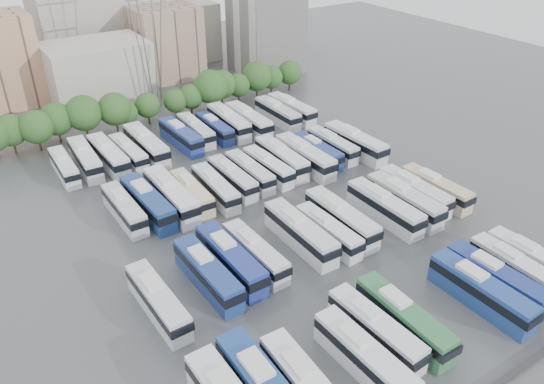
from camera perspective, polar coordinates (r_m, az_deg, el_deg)
ground at (r=72.23m, az=1.58°, el=-3.24°), size 220.00×220.00×0.00m
tree_line at (r=103.57m, az=-12.35°, el=9.63°), size 64.91×7.89×8.49m
city_buildings at (r=128.09m, az=-20.57°, el=14.08°), size 102.00×35.00×20.00m
apartment_tower at (r=130.03m, az=-0.64°, el=18.49°), size 14.00×14.00×26.00m
electricity_pylon at (r=107.79m, az=-13.42°, el=18.27°), size 9.00×6.91×33.83m
bus_r0_s4 at (r=52.34m, az=9.94°, el=-17.11°), size 3.01×12.12×3.78m
bus_r0_s5 at (r=55.16m, az=11.07°, el=-14.25°), size 3.05×11.80×3.67m
bus_r0_s6 at (r=56.71m, az=14.00°, el=-13.04°), size 2.89×12.31×3.85m
bus_r0_s9 at (r=62.33m, az=21.58°, el=-9.88°), size 2.92×12.55×3.93m
bus_r0_s10 at (r=64.67m, az=22.93°, el=-8.63°), size 3.09×12.26×3.82m
bus_r0_s11 at (r=67.35m, az=24.72°, el=-7.49°), size 2.66×11.55×3.61m
bus_r0_s12 at (r=69.65m, az=26.26°, el=-6.58°), size 2.92×11.46×3.57m
bus_r1_s0 at (r=58.40m, az=-12.17°, el=-11.36°), size 2.87×11.79×3.68m
bus_r1_s2 at (r=60.87m, az=-6.93°, el=-8.66°), size 2.95×12.41×3.88m
bus_r1_s3 at (r=62.58m, az=-4.47°, el=-7.19°), size 2.93×12.74×3.99m
bus_r1_s4 at (r=63.75m, az=-1.83°, el=-6.49°), size 2.78×11.56×3.61m
bus_r1_s6 at (r=66.80m, az=3.06°, el=-4.36°), size 2.92×12.89×4.04m
bus_r1_s7 at (r=67.80m, az=6.07°, el=-4.20°), size 2.69×11.14×3.48m
bus_r1_s8 at (r=70.09m, az=7.47°, el=-2.78°), size 2.88×12.74×3.99m
bus_r1_s10 at (r=73.29m, az=12.02°, el=-1.63°), size 2.82×12.68×3.97m
bus_r1_s11 at (r=75.57m, az=14.05°, el=-0.83°), size 2.79×12.74×4.00m
bus_r1_s12 at (r=78.16m, az=15.06°, el=0.07°), size 2.76×12.25×3.84m
bus_r1_s13 at (r=80.05m, az=17.21°, el=0.42°), size 2.87×11.72×3.66m
bus_r2_s1 at (r=74.52m, az=-15.61°, el=-1.72°), size 2.63×11.53×3.61m
bus_r2_s2 at (r=74.69m, az=-13.22°, el=-1.08°), size 3.33×13.10×4.08m
bus_r2_s3 at (r=75.58m, az=-10.82°, el=-0.32°), size 2.97×13.46×4.22m
bus_r2_s4 at (r=76.56m, az=-8.62°, el=-0.01°), size 2.69×10.97×3.42m
bus_r2_s5 at (r=77.04m, az=-6.10°, el=0.48°), size 2.93×11.63×3.62m
bus_r2_s6 at (r=79.45m, az=-4.29°, el=1.55°), size 2.57×11.41×3.57m
bus_r2_s7 at (r=81.04m, az=-2.43°, el=2.22°), size 2.48×11.27×3.53m
bus_r2_s8 at (r=82.46m, az=-0.41°, el=2.76°), size 2.80×11.25×3.51m
bus_r2_s9 at (r=84.68m, az=1.04°, el=3.70°), size 3.05×12.52×3.91m
bus_r2_s10 at (r=85.10m, az=3.58°, el=3.86°), size 2.90×13.14×4.12m
bus_r2_s11 at (r=87.75m, az=4.92°, el=4.43°), size 2.49×11.02×3.45m
bus_r2_s12 at (r=89.94m, az=6.54°, el=5.05°), size 2.47×11.25×3.53m
bus_r2_s13 at (r=90.68m, az=8.92°, el=5.29°), size 3.33×13.24×4.12m
bus_r3_s0 at (r=88.68m, az=-21.44°, el=2.57°), size 2.55×10.86×3.40m
bus_r3_s1 at (r=89.62m, az=-19.45°, el=3.43°), size 3.17×12.44×3.87m
bus_r3_s2 at (r=89.38m, az=-17.18°, el=3.80°), size 3.16×12.81×3.99m
bus_r3_s3 at (r=89.95m, az=-15.18°, el=4.13°), size 2.97×11.35×3.53m
bus_r3_s4 at (r=91.10m, az=-13.36°, el=4.97°), size 3.10×13.48×4.22m
bus_r3_s6 at (r=93.69m, az=-9.77°, el=5.97°), size 3.19×12.29×3.82m
bus_r3_s7 at (r=95.71m, az=-8.20°, el=6.59°), size 2.87×11.64×3.63m
bus_r3_s8 at (r=96.44m, az=-6.18°, el=6.86°), size 2.43×10.99×3.44m
bus_r3_s9 at (r=98.18m, az=-4.67°, el=7.57°), size 3.32×13.03×4.06m
bus_r3_s10 at (r=98.44m, az=-2.56°, el=7.72°), size 2.98×13.14×4.12m
bus_r3_s12 at (r=101.91m, az=0.59°, el=8.50°), size 2.74×12.37×3.88m
bus_r3_s13 at (r=103.90m, az=2.10°, el=8.94°), size 3.28×12.62×3.93m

